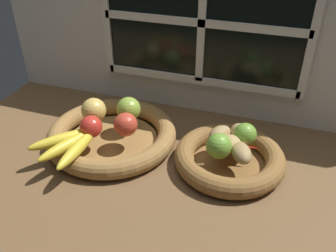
{
  "coord_description": "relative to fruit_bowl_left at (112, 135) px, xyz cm",
  "views": [
    {
      "loc": [
        24.57,
        -78.08,
        64.31
      ],
      "look_at": [
        -2.08,
        1.58,
        9.49
      ],
      "focal_mm": 38.58,
      "sensor_mm": 36.0,
      "label": 1
    }
  ],
  "objects": [
    {
      "name": "fruit_bowl_right",
      "position": [
        35.64,
        0.0,
        0.02
      ],
      "size": [
        30.42,
        30.42,
        5.49
      ],
      "color": "brown",
      "rests_on": "ground_plane"
    },
    {
      "name": "potato_small",
      "position": [
        38.88,
        -3.24,
        5.04
      ],
      "size": [
        7.98,
        9.62,
        4.22
      ],
      "primitive_type": "ellipsoid",
      "rotation": [
        0.0,
        0.0,
        5.14
      ],
      "color": "#A38451",
      "rests_on": "fruit_bowl_right"
    },
    {
      "name": "apple_red_right",
      "position": [
        5.93,
        -2.27,
        6.36
      ],
      "size": [
        6.85,
        6.85,
        6.85
      ],
      "primitive_type": "sphere",
      "color": "#CC422D",
      "rests_on": "fruit_bowl_left"
    },
    {
      "name": "potato_large",
      "position": [
        35.64,
        -0.0,
        5.03
      ],
      "size": [
        7.18,
        7.48,
        4.19
      ],
      "primitive_type": "ellipsoid",
      "rotation": [
        0.0,
        0.0,
        5.0
      ],
      "color": "tan",
      "rests_on": "fruit_bowl_right"
    },
    {
      "name": "back_wall",
      "position": [
        19.9,
        28.19,
        25.32
      ],
      "size": [
        140.0,
        4.6,
        55.0
      ],
      "color": "silver",
      "rests_on": "ground_plane"
    },
    {
      "name": "chili_pepper",
      "position": [
        38.03,
        0.94,
        4.07
      ],
      "size": [
        10.37,
        3.2,
        2.28
      ],
      "primitive_type": "cone",
      "rotation": [
        0.0,
        1.57,
        0.09
      ],
      "color": "red",
      "rests_on": "fruit_bowl_right"
    },
    {
      "name": "apple_green_back",
      "position": [
        3.4,
        5.6,
        6.61
      ],
      "size": [
        7.36,
        7.36,
        7.36
      ],
      "primitive_type": "sphere",
      "color": "#8CAD3D",
      "rests_on": "fruit_bowl_left"
    },
    {
      "name": "apple_golden_left",
      "position": [
        -6.18,
        1.53,
        6.66
      ],
      "size": [
        7.46,
        7.46,
        7.46
      ],
      "primitive_type": "sphere",
      "color": "#DBB756",
      "rests_on": "fruit_bowl_left"
    },
    {
      "name": "potato_oblong",
      "position": [
        31.99,
        2.84,
        5.31
      ],
      "size": [
        7.93,
        8.88,
        4.74
      ],
      "primitive_type": "ellipsoid",
      "rotation": [
        0.0,
        0.0,
        4.19
      ],
      "color": "#A38451",
      "rests_on": "fruit_bowl_right"
    },
    {
      "name": "apple_red_front",
      "position": [
        -3.01,
        -6.08,
        6.14
      ],
      "size": [
        6.41,
        6.41,
        6.41
      ],
      "primitive_type": "sphere",
      "color": "red",
      "rests_on": "fruit_bowl_left"
    },
    {
      "name": "lime_near",
      "position": [
        33.02,
        -3.93,
        6.31
      ],
      "size": [
        6.75,
        6.75,
        6.75
      ],
      "primitive_type": "sphere",
      "color": "#6B9E33",
      "rests_on": "fruit_bowl_right"
    },
    {
      "name": "lime_far",
      "position": [
        38.69,
        3.93,
        6.11
      ],
      "size": [
        6.35,
        6.35,
        6.35
      ],
      "primitive_type": "sphere",
      "color": "#6B9E33",
      "rests_on": "fruit_bowl_right"
    },
    {
      "name": "ground_plane",
      "position": [
        19.9,
        -1.58,
        -4.06
      ],
      "size": [
        140.0,
        90.0,
        3.0
      ],
      "primitive_type": "cube",
      "color": "brown"
    },
    {
      "name": "potato_back",
      "position": [
        37.66,
        4.46,
        5.53
      ],
      "size": [
        9.08,
        9.86,
        5.19
      ],
      "primitive_type": "ellipsoid",
      "rotation": [
        0.0,
        0.0,
        5.31
      ],
      "color": "tan",
      "rests_on": "fruit_bowl_right"
    },
    {
      "name": "banana_bunch_front",
      "position": [
        -5.69,
        -13.04,
        4.55
      ],
      "size": [
        15.43,
        20.33,
        3.24
      ],
      "color": "yellow",
      "rests_on": "fruit_bowl_left"
    },
    {
      "name": "fruit_bowl_left",
      "position": [
        0.0,
        0.0,
        0.0
      ],
      "size": [
        38.76,
        38.76,
        5.49
      ],
      "color": "olive",
      "rests_on": "ground_plane"
    }
  ]
}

